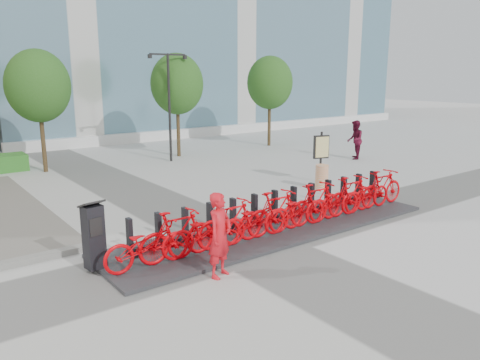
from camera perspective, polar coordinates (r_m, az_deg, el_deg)
ground at (r=11.61m, az=0.50°, el=-7.77°), size 120.00×120.00×0.00m
tree_1 at (r=21.26m, az=-23.40°, el=10.46°), size 2.60×2.60×5.10m
tree_2 at (r=23.68m, az=-7.69°, el=11.51°), size 2.60×2.60×5.10m
tree_3 at (r=27.13m, az=3.65°, el=11.74°), size 2.60×2.60×5.10m
streetlamp at (r=22.33m, az=-8.65°, el=10.23°), size 2.00×0.20×5.00m
dock_pad at (r=12.59m, az=4.40°, el=-5.94°), size 9.60×2.40×0.08m
dock_rail_posts at (r=13.06m, az=4.45°, el=-3.12°), size 8.74×0.50×0.85m
bike_0 at (r=10.09m, az=-11.23°, el=-7.68°), size 1.94×0.68×1.02m
bike_1 at (r=10.38m, az=-7.65°, el=-6.63°), size 1.88×0.53×1.13m
bike_2 at (r=10.75m, az=-4.28°, el=-6.18°), size 1.94×0.68×1.02m
bike_3 at (r=11.11m, az=-1.14°, el=-5.20°), size 1.88×0.53×1.13m
bike_4 at (r=11.54m, az=1.77°, el=-4.80°), size 1.94×0.68×1.02m
bike_5 at (r=11.97m, az=4.47°, el=-3.90°), size 1.88×0.53×1.13m
bike_6 at (r=12.46m, az=6.96°, el=-3.56°), size 1.94×0.68×1.02m
bike_7 at (r=12.93m, az=9.28°, el=-2.76°), size 1.88×0.53×1.13m
bike_8 at (r=13.46m, az=11.40°, el=-2.48°), size 1.94×0.68×1.02m
bike_9 at (r=13.98m, az=13.38°, el=-1.77°), size 1.88×0.53×1.13m
bike_10 at (r=14.54m, az=15.20°, el=-1.54°), size 1.94×0.68×1.02m
bike_11 at (r=15.09m, az=16.90°, el=-0.91°), size 1.88×0.53×1.13m
kiosk at (r=10.26m, az=-17.41°, el=-6.49°), size 0.51×0.45×1.49m
worker_red at (r=9.55m, az=-2.46°, el=-6.73°), size 0.76×0.65×1.78m
pedestrian at (r=23.51m, az=13.83°, el=4.78°), size 1.17×1.14×1.90m
construction_barrel at (r=17.16m, az=9.93°, el=0.38°), size 0.56×0.56×0.89m
map_sign at (r=18.05m, az=9.88°, el=3.73°), size 0.64×0.27×1.95m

